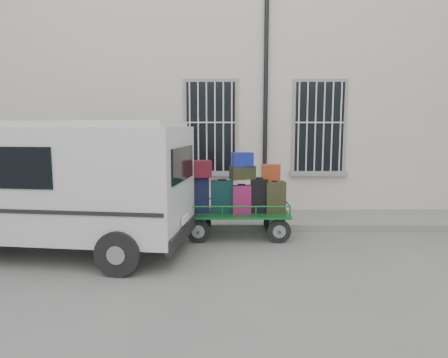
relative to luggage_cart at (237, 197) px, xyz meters
The scene contains 5 objects.
ground 1.24m from the luggage_cart, 102.20° to the right, with size 80.00×80.00×0.00m, color slate.
building 5.09m from the luggage_cart, 92.35° to the left, with size 24.00×5.15×6.00m.
sidewalk 1.55m from the luggage_cart, 98.20° to the left, with size 24.00×1.70×0.15m, color slate.
luggage_cart is the anchor object (origin of this frame).
van 3.40m from the luggage_cart, 163.70° to the right, with size 4.87×2.58×2.35m.
Camera 1 is at (-0.05, -7.04, 2.25)m, focal length 32.00 mm.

